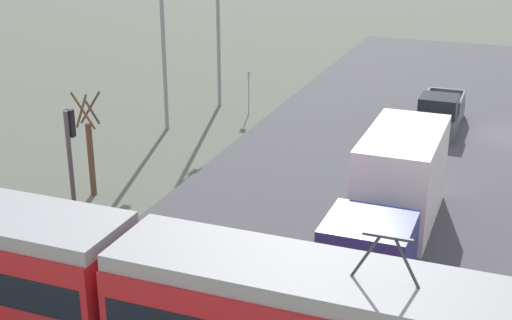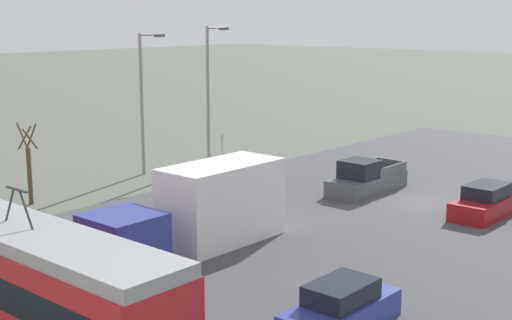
% 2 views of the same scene
% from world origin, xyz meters
% --- Properties ---
extents(ground_plane, '(320.00, 320.00, 0.00)m').
position_xyz_m(ground_plane, '(0.00, 0.00, 0.00)').
color(ground_plane, '#565B51').
extents(road_surface, '(23.94, 46.23, 0.08)m').
position_xyz_m(road_surface, '(0.00, 0.00, 0.04)').
color(road_surface, '#424247').
rests_on(road_surface, ground).
extents(light_rail_tram, '(26.66, 2.76, 4.43)m').
position_xyz_m(light_rail_tram, '(8.26, 21.97, 1.68)').
color(light_rail_tram, '#B21E23').
rests_on(light_rail_tram, ground).
extents(box_truck, '(2.60, 9.30, 3.40)m').
position_xyz_m(box_truck, '(2.92, 12.96, 1.65)').
color(box_truck, navy).
rests_on(box_truck, ground).
extents(pickup_truck, '(1.99, 5.41, 1.86)m').
position_xyz_m(pickup_truck, '(3.04, 0.09, 0.78)').
color(pickup_truck, '#4C5156').
rests_on(pickup_truck, ground).
extents(traffic_light_pole, '(0.28, 0.47, 4.60)m').
position_xyz_m(traffic_light_pole, '(13.29, 16.87, 3.02)').
color(traffic_light_pole, '#47474C').
rests_on(traffic_light_pole, ground).
extents(street_tree, '(1.02, 0.85, 4.28)m').
position_xyz_m(street_tree, '(14.80, 13.59, 1.95)').
color(street_tree, brown).
rests_on(street_tree, ground).
extents(street_lamp_near_crossing, '(0.36, 1.95, 8.98)m').
position_xyz_m(street_lamp_near_crossing, '(15.28, -0.13, 5.12)').
color(street_lamp_near_crossing, gray).
rests_on(street_lamp_near_crossing, ground).
extents(street_lamp_mid_block, '(0.36, 1.95, 8.61)m').
position_xyz_m(street_lamp_mid_block, '(16.03, 4.80, 4.94)').
color(street_lamp_mid_block, gray).
rests_on(street_lamp_mid_block, ground).
extents(no_parking_sign, '(0.32, 0.08, 2.41)m').
position_xyz_m(no_parking_sign, '(13.10, 1.04, 1.46)').
color(no_parking_sign, gray).
rests_on(no_parking_sign, ground).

